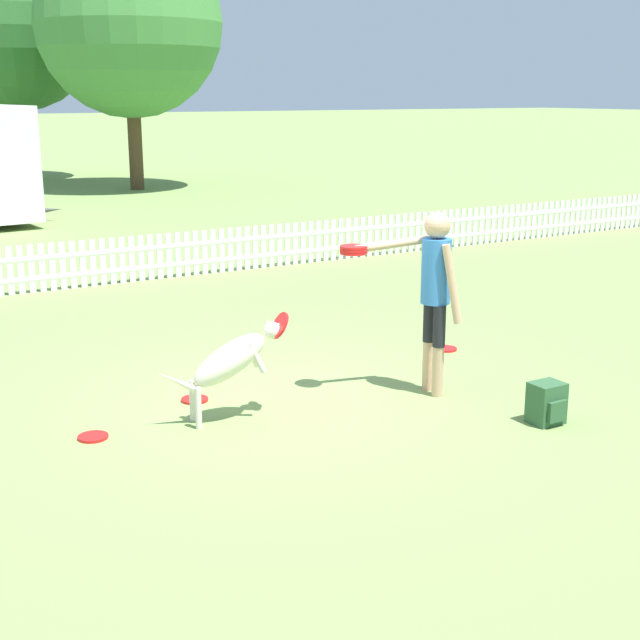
{
  "coord_description": "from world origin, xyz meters",
  "views": [
    {
      "loc": [
        -3.82,
        -7.09,
        2.85
      ],
      "look_at": [
        0.15,
        -0.34,
        0.85
      ],
      "focal_mm": 50.0,
      "sensor_mm": 36.0,
      "label": 1
    }
  ],
  "objects": [
    {
      "name": "ground_plane",
      "position": [
        0.0,
        0.0,
        0.0
      ],
      "size": [
        240.0,
        240.0,
        0.0
      ],
      "primitive_type": "plane",
      "color": "olive"
    },
    {
      "name": "handler_person",
      "position": [
        1.27,
        -0.51,
        1.12
      ],
      "size": [
        0.99,
        0.81,
        1.77
      ],
      "rotation": [
        0.0,
        0.0,
        1.41
      ],
      "color": "tan",
      "rests_on": "ground_plane"
    },
    {
      "name": "leaping_dog",
      "position": [
        -0.68,
        -0.21,
        0.56
      ],
      "size": [
        1.21,
        0.42,
        0.95
      ],
      "rotation": [
        0.0,
        0.0,
        -1.73
      ],
      "color": "beige",
      "rests_on": "ground_plane"
    },
    {
      "name": "frisbee_near_handler",
      "position": [
        2.37,
        0.59,
        0.01
      ],
      "size": [
        0.26,
        0.26,
        0.02
      ],
      "color": "red",
      "rests_on": "ground_plane"
    },
    {
      "name": "frisbee_near_dog",
      "position": [
        -0.78,
        0.43,
        0.01
      ],
      "size": [
        0.26,
        0.26,
        0.02
      ],
      "color": "red",
      "rests_on": "ground_plane"
    },
    {
      "name": "frisbee_midfield",
      "position": [
        -1.89,
        -0.01,
        0.01
      ],
      "size": [
        0.26,
        0.26,
        0.02
      ],
      "color": "red",
      "rests_on": "ground_plane"
    },
    {
      "name": "backpack_on_grass",
      "position": [
        1.68,
        -1.7,
        0.18
      ],
      "size": [
        0.29,
        0.28,
        0.37
      ],
      "color": "#2D5633",
      "rests_on": "ground_plane"
    },
    {
      "name": "picket_fence",
      "position": [
        0.0,
        6.01,
        0.36
      ],
      "size": [
        26.64,
        0.04,
        0.71
      ],
      "color": "white",
      "rests_on": "ground_plane"
    },
    {
      "name": "tree_left_grove",
      "position": [
        2.99,
        23.84,
        4.79
      ],
      "size": [
        5.12,
        5.12,
        7.37
      ],
      "color": "brown",
      "rests_on": "ground_plane"
    },
    {
      "name": "tree_right_grove",
      "position": [
        5.15,
        19.02,
        4.78
      ],
      "size": [
        5.41,
        5.41,
        7.5
      ],
      "color": "#4C3823",
      "rests_on": "ground_plane"
    }
  ]
}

